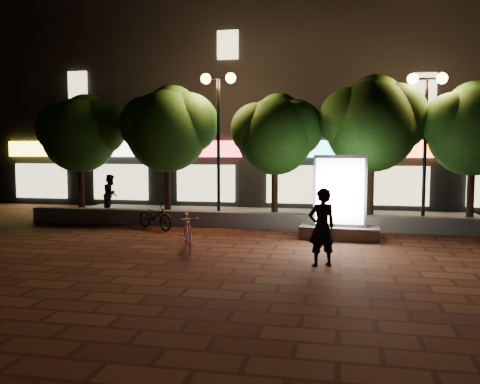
% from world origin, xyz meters
% --- Properties ---
extents(ground, '(80.00, 80.00, 0.00)m').
position_xyz_m(ground, '(0.00, 0.00, 0.00)').
color(ground, '#562E1B').
rests_on(ground, ground).
extents(retaining_wall, '(16.00, 0.45, 0.50)m').
position_xyz_m(retaining_wall, '(0.00, 4.00, 0.25)').
color(retaining_wall, '#62605B').
rests_on(retaining_wall, ground).
extents(sidewalk, '(16.00, 5.00, 0.08)m').
position_xyz_m(sidewalk, '(0.00, 6.50, 0.04)').
color(sidewalk, '#62605B').
rests_on(sidewalk, ground).
extents(building_block, '(28.00, 8.12, 11.30)m').
position_xyz_m(building_block, '(-0.01, 12.99, 5.00)').
color(building_block, black).
rests_on(building_block, ground).
extents(tree_far_left, '(3.36, 2.80, 4.63)m').
position_xyz_m(tree_far_left, '(-6.95, 5.46, 3.29)').
color(tree_far_left, black).
rests_on(tree_far_left, sidewalk).
extents(tree_left, '(3.60, 3.00, 4.89)m').
position_xyz_m(tree_left, '(-3.45, 5.46, 3.44)').
color(tree_left, black).
rests_on(tree_left, sidewalk).
extents(tree_mid, '(3.24, 2.70, 4.50)m').
position_xyz_m(tree_mid, '(0.55, 5.46, 3.22)').
color(tree_mid, black).
rests_on(tree_mid, sidewalk).
extents(tree_right, '(3.72, 3.10, 5.07)m').
position_xyz_m(tree_right, '(3.86, 5.46, 3.57)').
color(tree_right, black).
rests_on(tree_right, sidewalk).
extents(tree_far_right, '(3.48, 2.90, 4.76)m').
position_xyz_m(tree_far_right, '(7.05, 5.46, 3.37)').
color(tree_far_right, black).
rests_on(tree_far_right, sidewalk).
extents(street_lamp_left, '(1.26, 0.36, 5.18)m').
position_xyz_m(street_lamp_left, '(-1.50, 5.20, 4.03)').
color(street_lamp_left, black).
rests_on(street_lamp_left, sidewalk).
extents(street_lamp_right, '(1.26, 0.36, 4.98)m').
position_xyz_m(street_lamp_right, '(5.50, 5.20, 3.89)').
color(street_lamp_right, black).
rests_on(street_lamp_right, sidewalk).
extents(ad_kiosk, '(2.31, 1.27, 2.43)m').
position_xyz_m(ad_kiosk, '(2.78, 2.52, 0.98)').
color(ad_kiosk, '#62605B').
rests_on(ad_kiosk, ground).
extents(scooter_pink, '(1.07, 1.66, 0.97)m').
position_xyz_m(scooter_pink, '(-0.98, -0.20, 0.49)').
color(scooter_pink, pink).
rests_on(scooter_pink, ground).
extents(rider, '(0.76, 0.66, 1.75)m').
position_xyz_m(rider, '(2.39, -1.06, 0.87)').
color(rider, black).
rests_on(rider, ground).
extents(scooter_parked, '(1.74, 1.40, 0.89)m').
position_xyz_m(scooter_parked, '(-3.08, 3.00, 0.44)').
color(scooter_parked, black).
rests_on(scooter_parked, ground).
extents(pedestrian, '(0.64, 0.79, 1.54)m').
position_xyz_m(pedestrian, '(-5.98, 5.83, 0.85)').
color(pedestrian, black).
rests_on(pedestrian, sidewalk).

